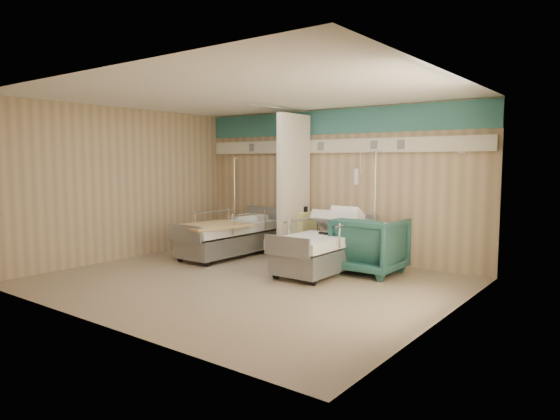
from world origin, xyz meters
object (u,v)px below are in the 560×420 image
object	(u,v)px
bed_right	(325,253)
visitor_armchair	(370,245)
bedside_cabinet	(299,234)
iv_stand_right	(374,244)
bed_left	(227,240)
iv_stand_left	(235,229)

from	to	relation	value
bed_right	visitor_armchair	distance (m)	0.74
bedside_cabinet	visitor_armchair	size ratio (longest dim) A/B	0.83
bedside_cabinet	iv_stand_right	xyz separation A→B (m)	(1.65, -0.13, -0.01)
iv_stand_right	bed_left	bearing A→B (deg)	-164.03
bed_right	bedside_cabinet	xyz separation A→B (m)	(-1.15, 0.90, 0.11)
bed_right	bedside_cabinet	world-z (taller)	bedside_cabinet
bedside_cabinet	iv_stand_left	bearing A→B (deg)	-176.21
bed_left	iv_stand_right	bearing A→B (deg)	15.97
bed_right	iv_stand_right	distance (m)	0.93
bedside_cabinet	bed_left	bearing A→B (deg)	-139.40
bed_right	iv_stand_right	size ratio (longest dim) A/B	1.07
bedside_cabinet	visitor_armchair	distance (m)	1.89
bed_right	visitor_armchair	world-z (taller)	visitor_armchair
visitor_armchair	iv_stand_right	size ratio (longest dim) A/B	0.50
bed_left	visitor_armchair	bearing A→B (deg)	6.60
bed_right	iv_stand_left	world-z (taller)	iv_stand_left
iv_stand_left	bed_left	bearing A→B (deg)	-56.75
bed_left	iv_stand_left	xyz separation A→B (m)	(-0.52, 0.80, 0.07)
bedside_cabinet	iv_stand_left	world-z (taller)	iv_stand_left
iv_stand_right	iv_stand_left	distance (m)	3.22
bed_left	bed_right	bearing A→B (deg)	0.00
bed_left	iv_stand_right	size ratio (longest dim) A/B	1.07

